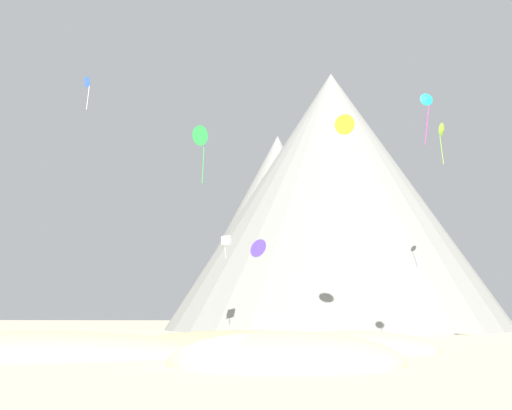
% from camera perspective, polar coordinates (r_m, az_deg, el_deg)
% --- Properties ---
extents(ground_plane, '(400.00, 400.00, 0.00)m').
position_cam_1_polar(ground_plane, '(37.76, -4.01, -13.76)').
color(ground_plane, beige).
extents(dune_foreground_left, '(31.71, 31.89, 2.62)m').
position_cam_1_polar(dune_foreground_left, '(61.43, -0.67, -12.03)').
color(dune_foreground_left, '#C6B284').
rests_on(dune_foreground_left, ground_plane).
extents(dune_foreground_right, '(15.48, 15.21, 3.16)m').
position_cam_1_polar(dune_foreground_right, '(52.08, 8.54, -12.43)').
color(dune_foreground_right, beige).
rests_on(dune_foreground_right, ground_plane).
extents(dune_midground, '(30.03, 21.52, 3.40)m').
position_cam_1_polar(dune_midground, '(49.13, -19.78, -12.20)').
color(dune_midground, '#CCBA8E').
rests_on(dune_midground, ground_plane).
extents(dune_back_low, '(16.24, 16.25, 3.77)m').
position_cam_1_polar(dune_back_low, '(39.42, 2.64, -13.58)').
color(dune_back_low, beige).
rests_on(dune_back_low, ground_plane).
extents(bush_near_right, '(3.79, 3.79, 0.91)m').
position_cam_1_polar(bush_near_right, '(44.57, -16.77, -12.12)').
color(bush_near_right, '#668C4C').
rests_on(bush_near_right, ground_plane).
extents(bush_scatter_east, '(2.49, 2.49, 1.02)m').
position_cam_1_polar(bush_scatter_east, '(48.94, -0.59, -12.14)').
color(bush_scatter_east, '#668C4C').
rests_on(bush_scatter_east, ground_plane).
extents(bush_low_patch, '(3.33, 3.33, 0.44)m').
position_cam_1_polar(bush_low_patch, '(50.54, 1.77, -12.38)').
color(bush_low_patch, '#477238').
rests_on(bush_low_patch, ground_plane).
extents(rock_massif, '(81.56, 81.56, 46.69)m').
position_cam_1_polar(rock_massif, '(119.00, 6.04, -0.41)').
color(rock_massif, gray).
rests_on(rock_massif, ground_plane).
extents(kite_green_mid, '(2.18, 1.78, 5.93)m').
position_cam_1_polar(kite_green_mid, '(66.22, -4.78, 5.97)').
color(kite_green_mid, green).
extents(kite_indigo_low, '(1.89, 1.66, 1.72)m').
position_cam_1_polar(kite_indigo_low, '(57.35, 0.29, -3.82)').
color(kite_indigo_low, '#5138B2').
extents(kite_yellow_mid, '(2.23, 1.18, 2.19)m').
position_cam_1_polar(kite_yellow_mid, '(70.32, 7.71, 6.91)').
color(kite_yellow_mid, yellow).
extents(kite_lime_mid, '(1.44, 1.75, 5.25)m').
position_cam_1_polar(kite_lime_mid, '(85.31, 15.85, 6.26)').
color(kite_lime_mid, '#8CD133').
extents(kite_white_low, '(1.17, 1.24, 2.92)m').
position_cam_1_polar(kite_white_low, '(83.12, -2.58, -3.06)').
color(kite_white_low, white).
extents(kite_blue_high, '(1.03, 0.55, 4.61)m').
position_cam_1_polar(kite_blue_high, '(94.38, -14.40, 10.01)').
color(kite_blue_high, blue).
extents(kite_teal_mid, '(1.30, 0.69, 5.05)m').
position_cam_1_polar(kite_teal_mid, '(64.19, 14.57, 8.74)').
color(kite_teal_mid, teal).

